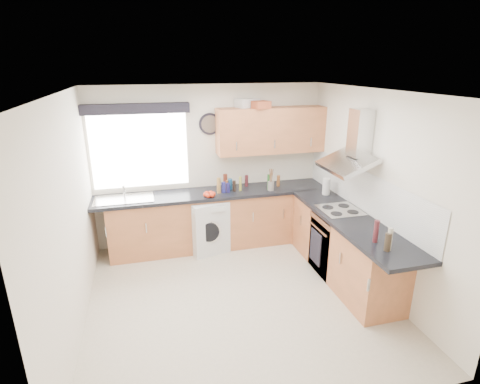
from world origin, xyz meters
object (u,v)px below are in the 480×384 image
object	(u,v)px
upper_cabinets	(271,130)
washing_machine	(206,225)
oven	(337,243)
extractor_hood	(353,147)

from	to	relation	value
upper_cabinets	washing_machine	size ratio (longest dim) A/B	2.06
oven	washing_machine	world-z (taller)	oven
extractor_hood	upper_cabinets	distance (m)	1.48
oven	washing_machine	bearing A→B (deg)	146.31
upper_cabinets	washing_machine	xyz separation A→B (m)	(-1.10, -0.23, -1.39)
oven	washing_machine	distance (m)	1.98
washing_machine	oven	bearing A→B (deg)	-48.50
extractor_hood	washing_machine	world-z (taller)	extractor_hood
extractor_hood	washing_machine	size ratio (longest dim) A/B	0.95
oven	upper_cabinets	world-z (taller)	upper_cabinets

